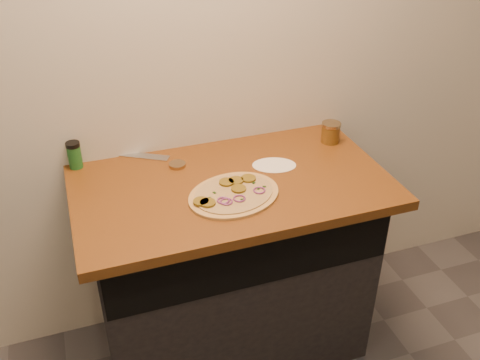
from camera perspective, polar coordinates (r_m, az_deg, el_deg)
name	(u,v)px	position (r m, az deg, el deg)	size (l,w,h in m)	color
cabinet	(230,269)	(2.34, -1.06, -9.52)	(1.10, 0.60, 0.86)	black
countertop	(231,185)	(2.05, -0.92, -0.58)	(1.20, 0.70, 0.04)	brown
pizza	(233,194)	(1.95, -0.71, -1.51)	(0.43, 0.43, 0.02)	tan
chefs_knife	(124,153)	(2.26, -12.32, 2.80)	(0.30, 0.20, 0.02)	#B7BAC1
mason_jar_lid	(177,165)	(2.14, -6.71, 1.61)	(0.07, 0.07, 0.01)	#997F58
salsa_jar	(331,132)	(2.33, 9.64, 5.03)	(0.08, 0.08, 0.09)	maroon
spice_shaker	(74,155)	(2.20, -17.25, 2.57)	(0.06, 0.06, 0.11)	#1D5C23
flour_spill	(274,165)	(2.14, 3.66, 1.60)	(0.18, 0.18, 0.00)	white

